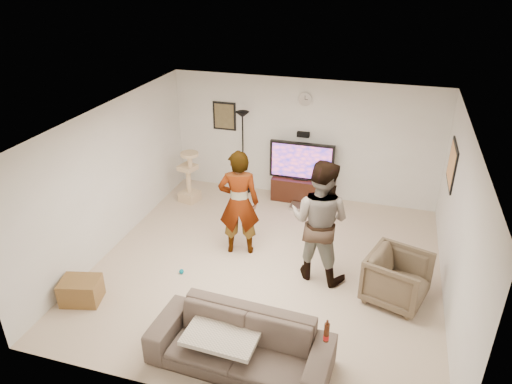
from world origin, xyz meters
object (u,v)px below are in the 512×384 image
(cat_tree, at_px, (188,176))
(side_table, at_px, (81,291))
(person_right, at_px, (319,221))
(sofa, at_px, (240,343))
(armchair, at_px, (397,278))
(tv_stand, at_px, (300,189))
(beer_bottle, at_px, (327,332))
(tv, at_px, (302,161))
(floor_lamp, at_px, (243,153))
(person_left, at_px, (239,203))

(cat_tree, height_order, side_table, cat_tree)
(person_right, xyz_separation_m, sofa, (-0.58, -2.12, -0.66))
(person_right, xyz_separation_m, armchair, (1.23, -0.28, -0.61))
(tv_stand, xyz_separation_m, sofa, (0.21, -4.63, 0.09))
(sofa, height_order, beer_bottle, beer_bottle)
(tv_stand, distance_m, person_right, 2.73)
(tv, height_order, floor_lamp, floor_lamp)
(person_left, relative_size, side_table, 3.35)
(cat_tree, relative_size, beer_bottle, 4.43)
(person_right, bearing_deg, sofa, 87.19)
(tv_stand, distance_m, beer_bottle, 4.82)
(floor_lamp, distance_m, sofa, 4.93)
(person_left, distance_m, armchair, 2.75)
(floor_lamp, height_order, person_left, person_left)
(floor_lamp, height_order, cat_tree, floor_lamp)
(person_left, xyz_separation_m, armchair, (2.63, -0.59, -0.55))
(tv, distance_m, beer_bottle, 4.79)
(tv, xyz_separation_m, person_left, (-0.61, -2.20, 0.05))
(beer_bottle, distance_m, side_table, 3.75)
(cat_tree, xyz_separation_m, sofa, (2.41, -3.92, -0.22))
(floor_lamp, relative_size, cat_tree, 1.61)
(cat_tree, distance_m, person_right, 3.52)
(tv, distance_m, sofa, 4.66)
(tv, xyz_separation_m, beer_bottle, (1.24, -4.63, -0.09))
(tv_stand, height_order, cat_tree, cat_tree)
(tv_stand, height_order, person_right, person_right)
(tv, xyz_separation_m, floor_lamp, (-1.27, 0.04, 0.01))
(tv_stand, height_order, sofa, sofa)
(cat_tree, bearing_deg, beer_bottle, -48.64)
(person_left, bearing_deg, sofa, 93.78)
(person_left, distance_m, sofa, 2.63)
(floor_lamp, bearing_deg, person_left, -73.64)
(cat_tree, height_order, person_left, person_left)
(person_left, bearing_deg, tv, -120.34)
(sofa, relative_size, armchair, 2.67)
(beer_bottle, bearing_deg, person_left, 127.35)
(cat_tree, height_order, beer_bottle, cat_tree)
(tv_stand, distance_m, sofa, 4.63)
(floor_lamp, distance_m, side_table, 4.40)
(floor_lamp, bearing_deg, person_right, -51.10)
(cat_tree, height_order, sofa, cat_tree)
(person_right, bearing_deg, cat_tree, -18.46)
(person_right, height_order, side_table, person_right)
(tv_stand, height_order, side_table, tv_stand)
(tv, height_order, armchair, tv)
(tv_stand, height_order, beer_bottle, beer_bottle)
(cat_tree, bearing_deg, sofa, -58.38)
(tv, xyz_separation_m, side_table, (-2.43, -4.15, -0.69))
(tv_stand, distance_m, person_left, 2.38)
(beer_bottle, bearing_deg, armchair, 67.13)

